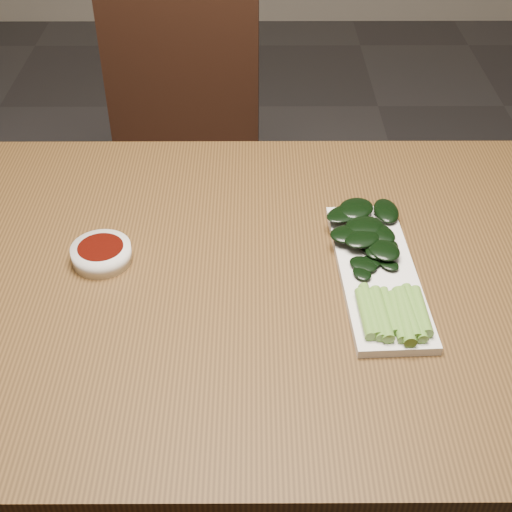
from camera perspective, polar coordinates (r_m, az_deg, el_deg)
The scene contains 5 objects.
table at distance 1.15m, azimuth -0.50°, elevation -3.95°, with size 1.40×0.80×0.75m.
chair_far at distance 1.92m, azimuth -6.14°, elevation 8.28°, with size 0.43×0.43×0.89m.
sauce_bowl at distance 1.14m, azimuth -12.26°, elevation 0.20°, with size 0.09×0.09×0.03m.
serving_plate at distance 1.11m, azimuth 9.68°, elevation -1.36°, with size 0.13×0.34×0.01m.
gai_lan at distance 1.10m, azimuth 9.64°, elevation -0.32°, with size 0.14×0.34×0.02m.
Camera 1 is at (0.01, -0.84, 1.47)m, focal length 50.00 mm.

